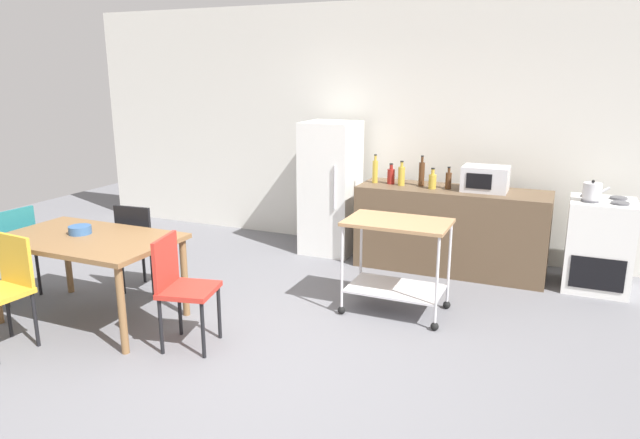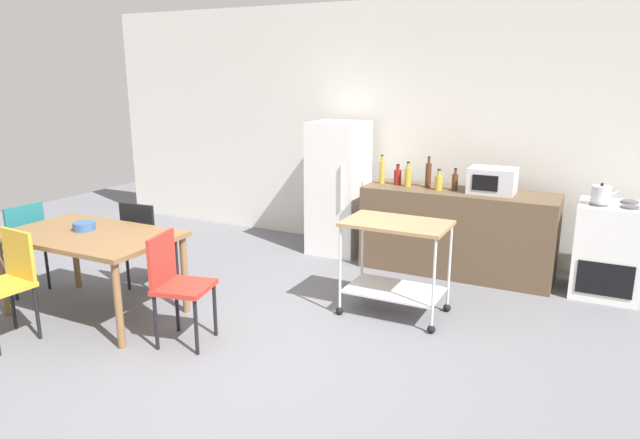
{
  "view_description": "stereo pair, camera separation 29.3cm",
  "coord_description": "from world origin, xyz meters",
  "views": [
    {
      "loc": [
        1.99,
        -3.44,
        2.12
      ],
      "look_at": [
        -0.03,
        1.2,
        0.8
      ],
      "focal_mm": 32.25,
      "sensor_mm": 36.0,
      "label": 1
    },
    {
      "loc": [
        2.26,
        -3.32,
        2.12
      ],
      "look_at": [
        -0.03,
        1.2,
        0.8
      ],
      "focal_mm": 32.25,
      "sensor_mm": 36.0,
      "label": 2
    }
  ],
  "objects": [
    {
      "name": "bottle_soy_sauce",
      "position": [
        0.34,
        2.56,
        1.01
      ],
      "size": [
        0.07,
        0.07,
        0.27
      ],
      "color": "gold",
      "rests_on": "kitchen_counter"
    },
    {
      "name": "bottle_sparkling_water",
      "position": [
        0.03,
        2.59,
        1.03
      ],
      "size": [
        0.06,
        0.06,
        0.32
      ],
      "color": "gold",
      "rests_on": "kitchen_counter"
    },
    {
      "name": "dining_table",
      "position": [
        -1.69,
        0.05,
        0.67
      ],
      "size": [
        1.5,
        0.9,
        0.75
      ],
      "color": "brown",
      "rests_on": "ground_plane"
    },
    {
      "name": "kitchen_cart",
      "position": [
        0.68,
        1.26,
        0.57
      ],
      "size": [
        0.91,
        0.57,
        0.85
      ],
      "color": "#A37A51",
      "rests_on": "ground_plane"
    },
    {
      "name": "back_wall",
      "position": [
        0.0,
        3.2,
        1.45
      ],
      "size": [
        8.4,
        0.12,
        2.9
      ],
      "primitive_type": "cube",
      "color": "silver",
      "rests_on": "ground_plane"
    },
    {
      "name": "kettle",
      "position": [
        2.23,
        2.52,
        1.0
      ],
      "size": [
        0.24,
        0.17,
        0.19
      ],
      "color": "silver",
      "rests_on": "stove_oven"
    },
    {
      "name": "fruit_bowl",
      "position": [
        -1.81,
        0.1,
        0.79
      ],
      "size": [
        0.19,
        0.19,
        0.07
      ],
      "primitive_type": "cylinder",
      "color": "#33598C",
      "rests_on": "dining_table"
    },
    {
      "name": "stove_oven",
      "position": [
        2.35,
        2.62,
        0.45
      ],
      "size": [
        0.6,
        0.61,
        0.92
      ],
      "color": "white",
      "rests_on": "ground_plane"
    },
    {
      "name": "chair_mustard",
      "position": [
        -1.89,
        -0.62,
        0.52
      ],
      "size": [
        0.43,
        0.43,
        0.89
      ],
      "rotation": [
        0.0,
        0.0,
        -0.09
      ],
      "color": "gold",
      "rests_on": "ground_plane"
    },
    {
      "name": "bottle_olive_oil",
      "position": [
        0.21,
        2.61,
        0.99
      ],
      "size": [
        0.08,
        0.08,
        0.23
      ],
      "color": "maroon",
      "rests_on": "kitchen_counter"
    },
    {
      "name": "chair_black",
      "position": [
        -1.71,
        0.73,
        0.52
      ],
      "size": [
        0.44,
        0.44,
        0.89
      ],
      "rotation": [
        0.0,
        0.0,
        3.23
      ],
      "color": "black",
      "rests_on": "ground_plane"
    },
    {
      "name": "bottle_wine",
      "position": [
        0.85,
        2.59,
        0.99
      ],
      "size": [
        0.06,
        0.06,
        0.23
      ],
      "color": "#4C2D19",
      "rests_on": "kitchen_counter"
    },
    {
      "name": "refrigerator",
      "position": [
        -0.55,
        2.7,
        0.78
      ],
      "size": [
        0.6,
        0.63,
        1.55
      ],
      "color": "white",
      "rests_on": "ground_plane"
    },
    {
      "name": "ground_plane",
      "position": [
        0.0,
        0.0,
        0.0
      ],
      "size": [
        12.0,
        12.0,
        0.0
      ],
      "primitive_type": "plane",
      "color": "slate"
    },
    {
      "name": "kitchen_counter",
      "position": [
        0.9,
        2.6,
        0.45
      ],
      "size": [
        2.0,
        0.64,
        0.9
      ],
      "primitive_type": "cube",
      "color": "brown",
      "rests_on": "ground_plane"
    },
    {
      "name": "chair_red",
      "position": [
        -0.66,
        -0.05,
        0.52
      ],
      "size": [
        0.48,
        0.48,
        0.89
      ],
      "rotation": [
        0.0,
        0.0,
        1.79
      ],
      "color": "#B72D23",
      "rests_on": "ground_plane"
    },
    {
      "name": "microwave",
      "position": [
        1.22,
        2.62,
        1.03
      ],
      "size": [
        0.46,
        0.35,
        0.26
      ],
      "color": "silver",
      "rests_on": "kitchen_counter"
    },
    {
      "name": "bottle_soda",
      "position": [
        0.55,
        2.62,
        1.04
      ],
      "size": [
        0.06,
        0.06,
        0.33
      ],
      "color": "#4C2D19",
      "rests_on": "kitchen_counter"
    },
    {
      "name": "bottle_hot_sauce",
      "position": [
        0.69,
        2.52,
        0.99
      ],
      "size": [
        0.08,
        0.08,
        0.22
      ],
      "color": "gold",
      "rests_on": "kitchen_counter"
    },
    {
      "name": "chair_teal",
      "position": [
        -2.71,
        0.11,
        0.52
      ],
      "size": [
        0.43,
        0.43,
        0.89
      ],
      "rotation": [
        0.0,
        0.0,
        -1.66
      ],
      "color": "#1E666B",
      "rests_on": "ground_plane"
    }
  ]
}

